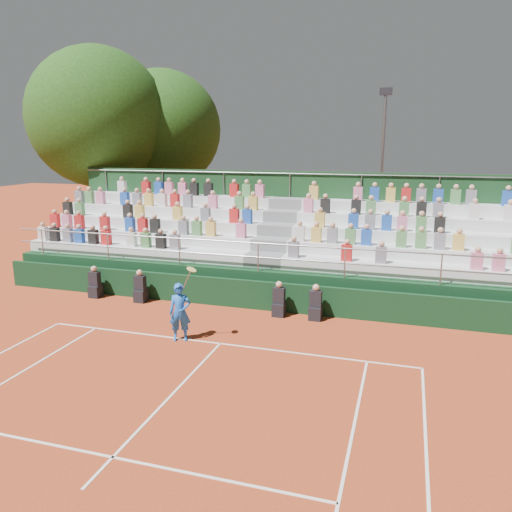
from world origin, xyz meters
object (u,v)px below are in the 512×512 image
(tree_east, at_px, (163,130))
(floodlight_mast, at_px, (382,159))
(tennis_player, at_px, (180,312))
(tree_west, at_px, (98,118))

(tree_east, relative_size, floodlight_mast, 1.17)
(tennis_player, relative_size, tree_east, 0.23)
(tree_east, xyz_separation_m, floodlight_mast, (12.17, -0.08, -1.51))
(tennis_player, xyz_separation_m, tree_east, (-7.49, 13.92, 5.42))
(tennis_player, bearing_deg, floodlight_mast, 71.32)
(tennis_player, xyz_separation_m, floodlight_mast, (4.68, 13.85, 3.91))
(tennis_player, height_order, floodlight_mast, floodlight_mast)
(tennis_player, height_order, tree_west, tree_west)
(tennis_player, bearing_deg, tree_east, 118.28)
(tree_east, height_order, floodlight_mast, tree_east)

